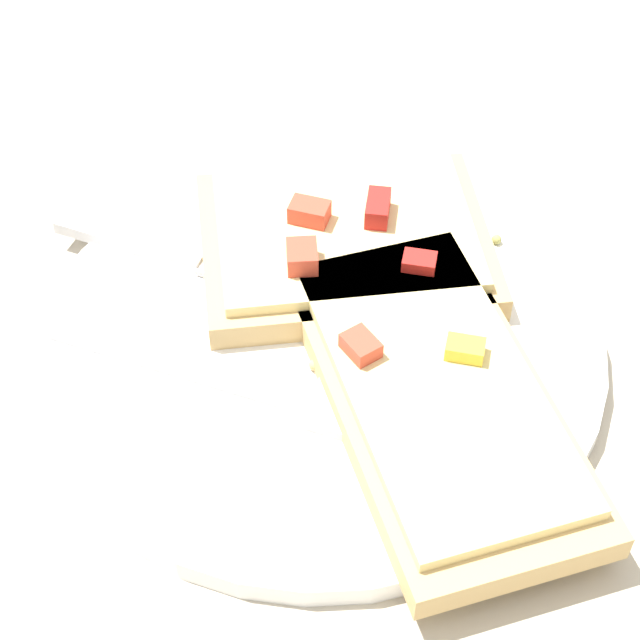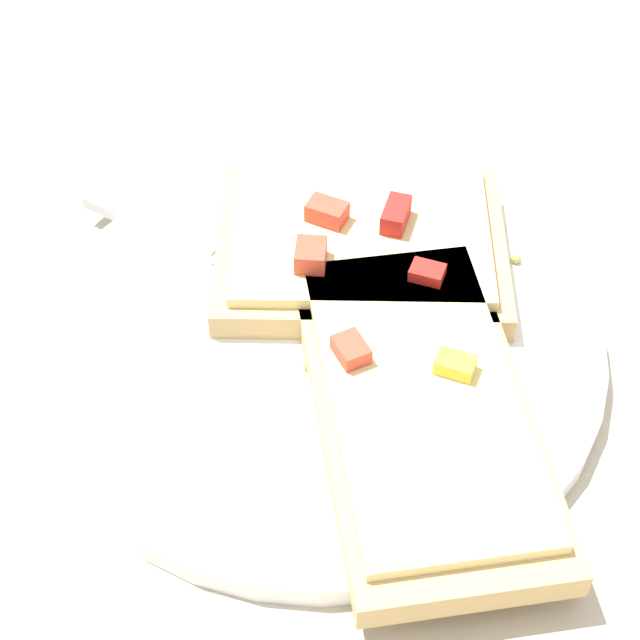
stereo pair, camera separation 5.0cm
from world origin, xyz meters
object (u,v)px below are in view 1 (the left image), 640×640
Objects in this scene: fork at (280,394)px; pizza_slice_main at (435,390)px; knife at (220,265)px; pizza_slice_corner at (345,241)px; plate at (320,343)px.

pizza_slice_main is at bearing 17.24° from fork.
knife is 0.06m from pizza_slice_corner.
plate is 0.04m from fork.
plate is 0.06m from pizza_slice_corner.
pizza_slice_corner reaches higher than plate.
pizza_slice_main reaches higher than plate.
knife reaches higher than plate.
plate is 1.30× the size of fork.
pizza_slice_corner is at bearing 30.71° from knife.
knife is 0.13m from pizza_slice_main.
pizza_slice_main is 1.12× the size of pizza_slice_corner.
pizza_slice_corner reaches higher than fork.
pizza_slice_main is (-0.13, 0.04, 0.01)m from knife.
pizza_slice_corner reaches higher than pizza_slice_main.
knife is at bearing 32.15° from pizza_slice_main.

